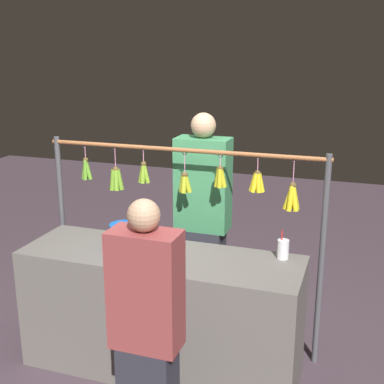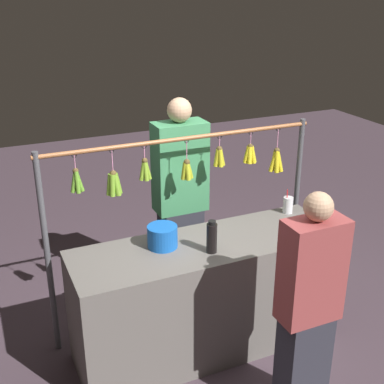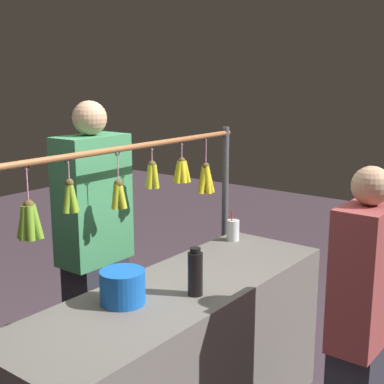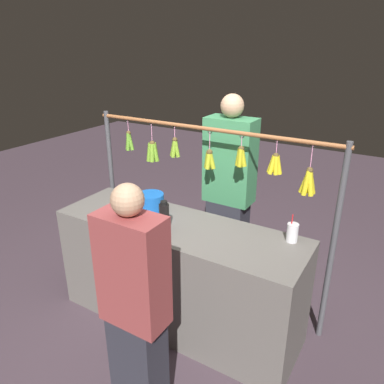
# 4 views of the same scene
# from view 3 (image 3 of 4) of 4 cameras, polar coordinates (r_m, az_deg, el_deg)

# --- Properties ---
(market_counter) EXTENTS (1.97, 0.62, 0.89)m
(market_counter) POSITION_cam_3_polar(r_m,az_deg,el_deg) (2.93, -1.36, -18.06)
(market_counter) COLOR #66605B
(market_counter) RESTS_ON ground
(display_rack) EXTENTS (2.17, 0.12, 1.58)m
(display_rack) POSITION_cam_3_polar(r_m,az_deg,el_deg) (2.94, -7.78, -3.29)
(display_rack) COLOR #4C4C51
(display_rack) RESTS_ON ground
(water_bottle) EXTENTS (0.07, 0.07, 0.24)m
(water_bottle) POSITION_cam_3_polar(r_m,az_deg,el_deg) (2.60, 0.35, -8.54)
(water_bottle) COLOR black
(water_bottle) RESTS_ON market_counter
(blue_bucket) EXTENTS (0.21, 0.21, 0.16)m
(blue_bucket) POSITION_cam_3_polar(r_m,az_deg,el_deg) (2.54, -7.36, -9.94)
(blue_bucket) COLOR blue
(blue_bucket) RESTS_ON market_counter
(drink_cup) EXTENTS (0.08, 0.08, 0.20)m
(drink_cup) POSITION_cam_3_polar(r_m,az_deg,el_deg) (3.45, 4.37, -4.05)
(drink_cup) COLOR silver
(drink_cup) RESTS_ON market_counter
(vendor_person) EXTENTS (0.42, 0.23, 1.79)m
(vendor_person) POSITION_cam_3_polar(r_m,az_deg,el_deg) (3.25, -10.23, -6.62)
(vendor_person) COLOR #2D2D38
(vendor_person) RESTS_ON ground
(customer_person) EXTENTS (0.37, 0.20, 1.55)m
(customer_person) POSITION_cam_3_polar(r_m,az_deg,el_deg) (2.63, 17.39, -14.49)
(customer_person) COLOR #2D2D38
(customer_person) RESTS_ON ground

